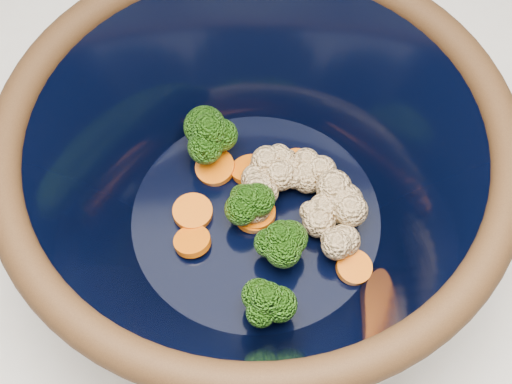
# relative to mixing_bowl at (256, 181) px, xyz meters

# --- Properties ---
(mixing_bowl) EXTENTS (0.44, 0.44, 0.16)m
(mixing_bowl) POSITION_rel_mixing_bowl_xyz_m (0.00, 0.00, 0.00)
(mixing_bowl) COLOR black
(mixing_bowl) RESTS_ON counter
(vegetable_pile) EXTENTS (0.15, 0.19, 0.05)m
(vegetable_pile) POSITION_rel_mixing_bowl_xyz_m (0.01, 0.00, -0.03)
(vegetable_pile) COLOR #608442
(vegetable_pile) RESTS_ON mixing_bowl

